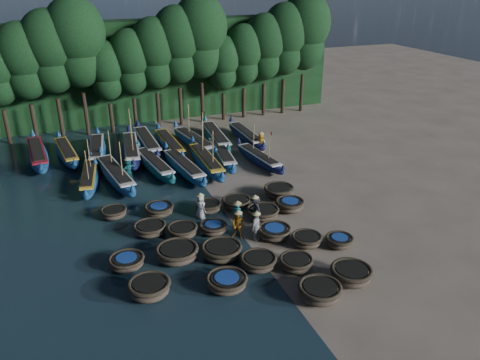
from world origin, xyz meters
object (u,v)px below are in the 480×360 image
object	(u,v)px
long_boat_5	(184,167)
long_boat_17	(246,136)
coracle_18	(263,213)
coracle_3	(320,291)
long_boat_8	(259,158)
long_boat_15	(194,141)
fisherman_2	(238,224)
coracle_5	(149,288)
coracle_4	(351,274)
coracle_9	(339,241)
coracle_17	(213,228)
fisherman_6	(261,142)
long_boat_12	(131,150)
coracle_8	(296,263)
coracle_10	(127,262)
coracle_19	(290,205)
fisherman_4	(256,226)
fisherman_1	(237,214)
long_boat_10	(67,152)
long_boat_16	(216,137)
coracle_24	(279,191)
coracle_12	(222,251)
coracle_20	(114,213)
long_boat_4	(154,164)
coracle_6	(227,282)
long_boat_3	(116,175)
long_boat_6	(206,161)
coracle_13	(274,232)
long_boat_13	(147,142)
coracle_22	(208,206)
long_boat_7	(222,154)
coracle_7	(259,262)
coracle_21	(159,210)
long_boat_9	(38,154)
fisherman_0	(201,206)
coracle_23	(237,202)
coracle_15	(150,229)
coracle_16	(182,231)
coracle_14	(307,240)

from	to	relation	value
long_boat_5	long_boat_17	size ratio (longest dim) A/B	1.00
coracle_18	coracle_3	bearing A→B (deg)	-94.94
long_boat_8	long_boat_15	distance (m)	6.85
fisherman_2	coracle_5	bearing A→B (deg)	-110.42
coracle_4	coracle_9	xyz separation A→B (m)	(1.29, 3.10, -0.12)
coracle_17	fisherman_6	distance (m)	14.23
coracle_9	long_boat_12	xyz separation A→B (m)	(-8.61, 18.64, 0.24)
coracle_8	coracle_9	world-z (taller)	coracle_8
coracle_10	coracle_19	distance (m)	11.28
fisherman_6	coracle_8	bearing A→B (deg)	139.95
fisherman_2	fisherman_4	distance (m)	1.07
coracle_5	fisherman_1	world-z (taller)	fisherman_1
long_boat_10	long_boat_16	distance (m)	12.85
coracle_19	coracle_24	distance (m)	2.09
coracle_18	long_boat_12	world-z (taller)	long_boat_12
coracle_12	coracle_20	size ratio (longest dim) A/B	1.47
coracle_8	long_boat_4	xyz separation A→B (m)	(-4.13, 15.92, 0.15)
coracle_6	coracle_17	size ratio (longest dim) A/B	1.03
coracle_12	long_boat_3	size ratio (longest dim) A/B	0.29
coracle_8	long_boat_6	distance (m)	15.00
coracle_12	fisherman_2	bearing A→B (deg)	45.44
coracle_8	long_boat_12	distance (m)	20.42
coracle_3	coracle_13	xyz separation A→B (m)	(0.41, 5.90, -0.05)
coracle_13	fisherman_2	distance (m)	2.19
fisherman_6	coracle_5	bearing A→B (deg)	118.90
long_boat_5	long_boat_13	xyz separation A→B (m)	(-1.56, 6.52, 0.04)
coracle_17	coracle_22	size ratio (longest dim) A/B	1.01
long_boat_7	long_boat_17	bearing A→B (deg)	52.90
long_boat_6	fisherman_4	size ratio (longest dim) A/B	4.26
coracle_7	coracle_21	xyz separation A→B (m)	(-3.59, 7.71, 0.01)
long_boat_9	fisherman_0	size ratio (longest dim) A/B	4.72
long_boat_7	fisherman_2	xyz separation A→B (m)	(-3.22, -11.93, 0.36)
coracle_6	long_boat_4	xyz separation A→B (m)	(-0.18, 16.12, 0.15)
coracle_13	coracle_22	world-z (taller)	coracle_13
coracle_20	fisherman_0	bearing A→B (deg)	-21.97
coracle_4	coracle_8	world-z (taller)	coracle_4
coracle_23	fisherman_6	world-z (taller)	fisherman_6
long_boat_4	long_boat_17	xyz separation A→B (m)	(9.32, 3.85, 0.00)
coracle_6	long_boat_13	distance (m)	21.31
coracle_15	coracle_23	size ratio (longest dim) A/B	0.90
long_boat_8	long_boat_17	bearing A→B (deg)	71.83
coracle_12	coracle_4	bearing A→B (deg)	-40.08
coracle_9	coracle_21	distance (m)	11.47
long_boat_10	fisherman_0	distance (m)	15.92
coracle_10	coracle_12	bearing A→B (deg)	-10.43
coracle_5	coracle_7	xyz separation A→B (m)	(5.82, 0.23, -0.08)
long_boat_13	long_boat_16	world-z (taller)	long_boat_16
coracle_9	coracle_16	world-z (taller)	coracle_16
long_boat_6	long_boat_16	bearing A→B (deg)	65.00
coracle_7	coracle_14	distance (m)	3.63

